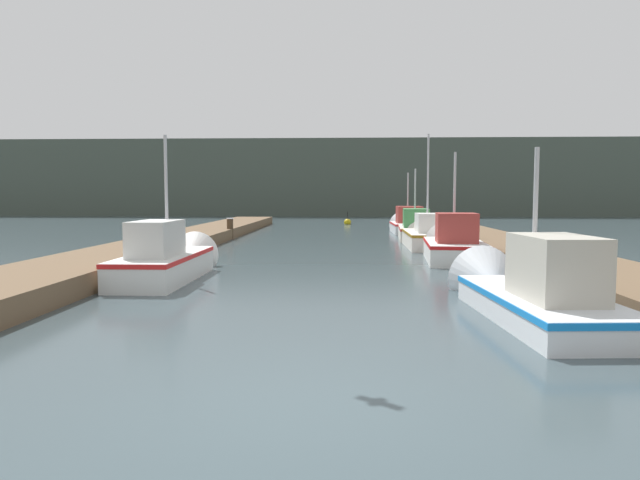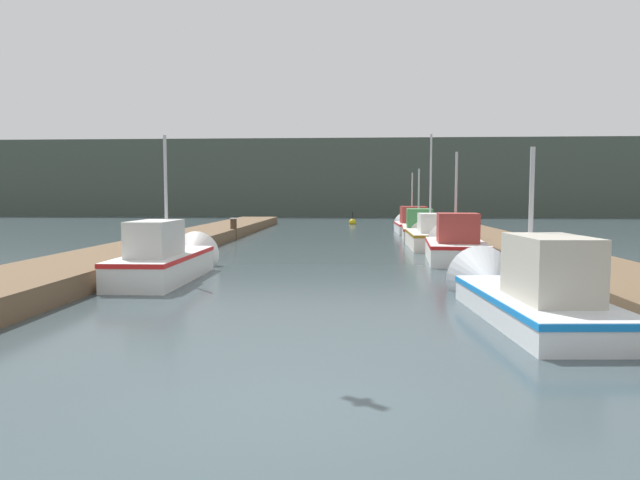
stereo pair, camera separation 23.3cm
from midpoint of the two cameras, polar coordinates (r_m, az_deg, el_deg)
ground_plane at (r=5.93m, az=-2.23°, el=-16.45°), size 200.00×200.00×0.00m
dock_left at (r=22.63m, az=-14.05°, el=-0.32°), size 2.61×40.00×0.49m
dock_right at (r=22.32m, az=18.11°, el=-0.48°), size 2.61×40.00×0.49m
distant_shore_ridge at (r=62.35m, az=2.90°, el=6.05°), size 120.00×16.00×7.46m
fishing_boat_0 at (r=10.85m, az=20.06°, el=-4.79°), size 1.93×5.49×3.45m
fishing_boat_1 at (r=15.06m, az=-14.42°, el=-1.80°), size 1.50×5.16×3.96m
fishing_boat_2 at (r=19.03m, az=13.65°, el=-0.52°), size 2.08×4.59×3.98m
fishing_boat_3 at (r=23.99m, az=11.09°, el=0.45°), size 1.82×5.42×5.05m
fishing_boat_4 at (r=28.31m, az=10.01°, el=1.17°), size 1.90×6.15×3.78m
fishing_boat_5 at (r=32.39m, az=9.30°, el=1.58°), size 1.76×4.69×3.86m
mooring_piling_0 at (r=34.31m, az=10.97°, el=1.88°), size 0.26×0.26×1.10m
mooring_piling_1 at (r=27.39m, az=-8.40°, el=1.15°), size 0.35×0.35×1.01m
channel_buoy at (r=40.66m, az=3.43°, el=1.78°), size 0.50×0.50×1.00m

